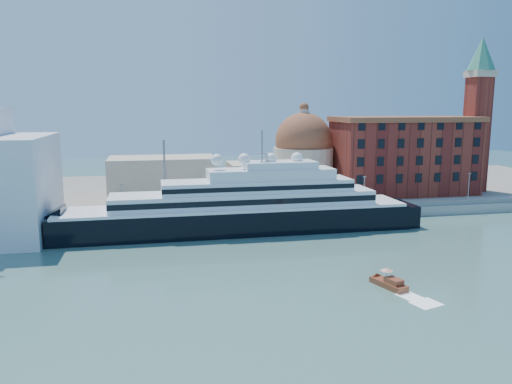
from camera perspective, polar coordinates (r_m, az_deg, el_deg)
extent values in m
plane|color=#335953|center=(93.63, 2.86, -7.83)|extent=(400.00, 400.00, 0.00)
cube|color=gray|center=(125.39, -1.07, -2.69)|extent=(180.00, 10.00, 2.50)
cube|color=slate|center=(165.17, -3.72, 0.24)|extent=(260.00, 72.00, 2.00)
cube|color=slate|center=(120.68, -0.67, -2.28)|extent=(180.00, 0.10, 1.20)
cube|color=black|center=(113.81, -2.36, -3.46)|extent=(79.89, 12.29, 6.66)
cone|color=black|center=(114.88, -23.55, -4.16)|extent=(10.24, 12.29, 12.29)
cube|color=black|center=(126.50, 15.81, -2.58)|extent=(6.15, 11.27, 6.15)
cube|color=white|center=(113.04, -2.37, -1.69)|extent=(77.84, 12.50, 0.61)
cube|color=white|center=(113.04, -1.35, -0.74)|extent=(59.41, 10.24, 3.07)
cube|color=black|center=(108.09, -0.86, -1.22)|extent=(59.41, 0.15, 1.23)
cube|color=white|center=(113.14, 0.17, 0.75)|extent=(43.02, 9.22, 2.66)
cube|color=white|center=(113.44, 1.69, 2.08)|extent=(28.68, 8.19, 2.46)
cube|color=white|center=(113.67, 2.70, 3.13)|extent=(16.39, 7.17, 1.64)
cylinder|color=slate|center=(112.30, 0.69, 5.26)|extent=(0.31, 0.31, 7.17)
sphere|color=white|center=(110.82, -4.51, 3.68)|extent=(2.66, 2.66, 2.66)
sphere|color=white|center=(111.76, -1.37, 3.76)|extent=(2.66, 2.66, 2.66)
sphere|color=white|center=(113.02, 1.70, 3.83)|extent=(2.66, 2.66, 2.66)
sphere|color=white|center=(114.61, 4.70, 3.88)|extent=(2.66, 2.66, 2.66)
cube|color=white|center=(114.15, -24.54, -5.20)|extent=(11.31, 6.35, 1.43)
cube|color=white|center=(113.95, -23.68, -4.56)|extent=(4.05, 3.12, 1.07)
cube|color=maroon|center=(83.06, 14.91, -10.20)|extent=(4.04, 6.98, 1.10)
cube|color=maroon|center=(82.00, 15.48, -9.79)|extent=(2.49, 3.15, 0.88)
cylinder|color=slate|center=(82.98, 14.69, -9.20)|extent=(0.07, 0.07, 1.77)
cone|color=red|center=(82.67, 14.72, -8.55)|extent=(1.99, 1.99, 0.44)
cube|color=maroon|center=(157.96, 16.55, 3.81)|extent=(42.00, 18.00, 22.00)
cube|color=brown|center=(157.27, 16.75, 7.98)|extent=(43.00, 19.00, 1.50)
cube|color=maroon|center=(170.18, 23.83, 5.98)|extent=(6.00, 6.00, 35.00)
cube|color=beige|center=(170.23, 24.27, 12.20)|extent=(7.00, 7.00, 2.00)
cone|color=#3C8568|center=(170.68, 24.41, 14.20)|extent=(8.40, 8.40, 10.00)
cylinder|color=beige|center=(152.32, 5.39, 2.45)|extent=(18.00, 18.00, 14.00)
sphere|color=brown|center=(151.44, 5.45, 5.83)|extent=(17.00, 17.00, 17.00)
cylinder|color=beige|center=(151.11, 5.49, 8.86)|extent=(3.00, 3.00, 3.00)
cube|color=beige|center=(147.14, 0.39, 1.45)|extent=(18.00, 14.00, 10.00)
cube|color=beige|center=(145.75, -10.61, 1.60)|extent=(30.00, 16.00, 12.00)
cylinder|color=slate|center=(119.53, -15.07, -1.07)|extent=(0.24, 0.24, 8.00)
cube|color=slate|center=(118.85, -15.16, 0.87)|extent=(0.80, 0.30, 0.25)
cylinder|color=slate|center=(121.46, -0.81, -0.57)|extent=(0.24, 0.24, 8.00)
cube|color=slate|center=(120.80, -0.81, 1.35)|extent=(0.80, 0.30, 0.25)
cylinder|color=slate|center=(130.46, 12.24, -0.07)|extent=(0.24, 0.24, 8.00)
cube|color=slate|center=(129.84, 12.30, 1.71)|extent=(0.80, 0.30, 0.25)
cylinder|color=slate|center=(145.21, 23.12, 0.35)|extent=(0.24, 0.24, 8.00)
cube|color=slate|center=(144.65, 23.23, 1.95)|extent=(0.80, 0.30, 0.25)
cylinder|color=slate|center=(120.51, -10.38, 1.60)|extent=(0.50, 0.50, 18.00)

